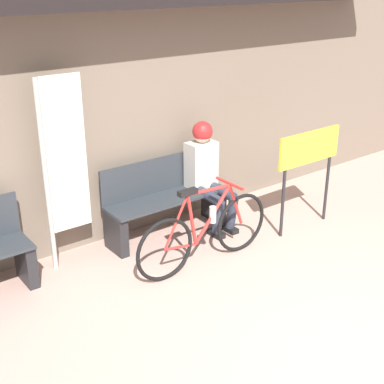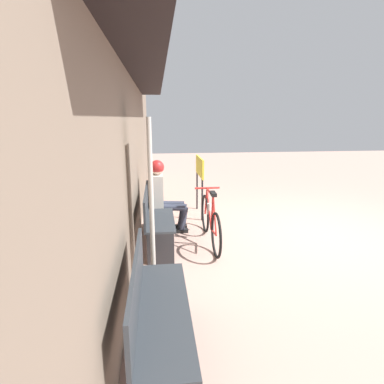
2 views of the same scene
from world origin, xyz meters
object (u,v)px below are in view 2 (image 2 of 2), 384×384
at_px(park_bench_near, 156,219).
at_px(park_bench_far, 156,315).
at_px(signboard, 200,172).
at_px(bicycle, 210,221).
at_px(banner_pole, 151,193).
at_px(person_seated, 163,191).

height_order(park_bench_near, park_bench_far, same).
bearing_deg(signboard, bicycle, 178.60).
bearing_deg(park_bench_far, bicycle, -20.26).
bearing_deg(park_bench_near, park_bench_far, -180.00).
relative_size(park_bench_near, bicycle, 0.88).
height_order(park_bench_near, banner_pole, banner_pole).
height_order(bicycle, banner_pole, banner_pole).
bearing_deg(park_bench_far, park_bench_near, 0.00).
distance_m(banner_pole, signboard, 2.67).
relative_size(park_bench_near, person_seated, 1.16).
bearing_deg(bicycle, person_seated, 50.50).
bearing_deg(park_bench_far, person_seated, -2.24).
xyz_separation_m(bicycle, banner_pole, (-1.08, 0.85, 0.73)).
bearing_deg(park_bench_near, signboard, -32.30).
bearing_deg(park_bench_near, person_seated, -12.29).
bearing_deg(banner_pole, park_bench_far, -178.30).
xyz_separation_m(park_bench_far, banner_pole, (1.14, 0.03, 0.70)).
relative_size(bicycle, person_seated, 1.31).
xyz_separation_m(person_seated, signboard, (0.85, -0.74, 0.17)).
xyz_separation_m(park_bench_near, signboard, (1.35, -0.85, 0.48)).
bearing_deg(banner_pole, bicycle, -38.38).
distance_m(park_bench_near, banner_pole, 1.35).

